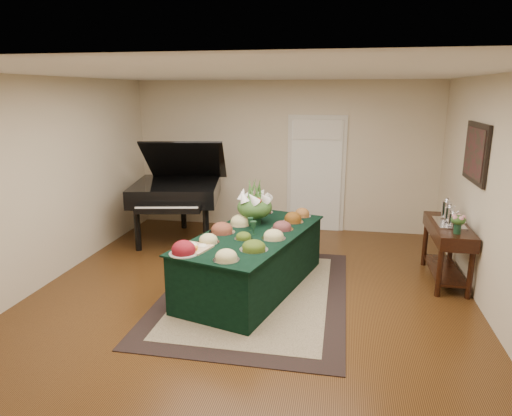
% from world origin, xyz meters
% --- Properties ---
extents(ground, '(6.00, 6.00, 0.00)m').
position_xyz_m(ground, '(0.00, 0.00, 0.00)').
color(ground, black).
rests_on(ground, ground).
extents(area_rug, '(2.28, 3.19, 0.01)m').
position_xyz_m(area_rug, '(0.05, 0.01, 0.01)').
color(area_rug, black).
rests_on(area_rug, ground).
extents(kitchen_doorway, '(1.05, 0.07, 2.10)m').
position_xyz_m(kitchen_doorway, '(0.60, 2.97, 1.02)').
color(kitchen_doorway, beige).
rests_on(kitchen_doorway, ground).
extents(buffet_table, '(1.70, 2.58, 0.75)m').
position_xyz_m(buffet_table, '(-0.02, 0.17, 0.38)').
color(buffet_table, black).
rests_on(buffet_table, ground).
extents(food_platters, '(1.44, 2.32, 0.12)m').
position_xyz_m(food_platters, '(-0.06, 0.10, 0.80)').
color(food_platters, silver).
rests_on(food_platters, buffet_table).
extents(cutting_board, '(0.43, 0.43, 0.10)m').
position_xyz_m(cutting_board, '(-0.56, -0.52, 0.78)').
color(cutting_board, tan).
rests_on(cutting_board, buffet_table).
extents(green_goblets, '(0.15, 0.23, 0.18)m').
position_xyz_m(green_goblets, '(-0.03, 0.19, 0.84)').
color(green_goblets, '#153420').
rests_on(green_goblets, buffet_table).
extents(floral_centerpiece, '(0.50, 0.50, 0.50)m').
position_xyz_m(floral_centerpiece, '(-0.08, 0.61, 1.04)').
color(floral_centerpiece, '#153420').
rests_on(floral_centerpiece, buffet_table).
extents(grand_piano, '(1.72, 1.91, 1.74)m').
position_xyz_m(grand_piano, '(-1.68, 1.93, 0.87)').
color(grand_piano, black).
rests_on(grand_piano, ground).
extents(wicker_basket, '(0.34, 0.34, 0.22)m').
position_xyz_m(wicker_basket, '(-0.76, 1.42, 0.11)').
color(wicker_basket, olive).
rests_on(wicker_basket, ground).
extents(mahogany_sideboard, '(0.45, 1.29, 0.80)m').
position_xyz_m(mahogany_sideboard, '(2.50, 0.90, 0.62)').
color(mahogany_sideboard, black).
rests_on(mahogany_sideboard, ground).
extents(tea_service, '(0.34, 0.74, 0.30)m').
position_xyz_m(tea_service, '(2.50, 0.90, 0.91)').
color(tea_service, silver).
rests_on(tea_service, mahogany_sideboard).
extents(pink_bouquet, '(0.20, 0.20, 0.25)m').
position_xyz_m(pink_bouquet, '(2.50, 0.48, 0.97)').
color(pink_bouquet, '#153420').
rests_on(pink_bouquet, mahogany_sideboard).
extents(wall_painting, '(0.05, 0.95, 0.75)m').
position_xyz_m(wall_painting, '(2.72, 0.90, 1.75)').
color(wall_painting, black).
rests_on(wall_painting, ground).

